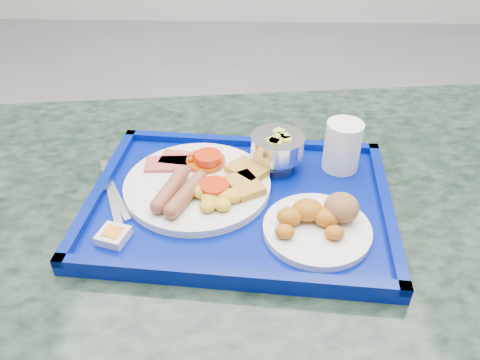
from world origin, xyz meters
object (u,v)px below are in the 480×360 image
at_px(main_plate, 201,184).
at_px(juice_cup, 343,144).
at_px(bread_plate, 320,221).
at_px(tray, 240,202).
at_px(fruit_bowl, 278,146).
at_px(table, 260,283).

xyz_separation_m(main_plate, juice_cup, (0.25, 0.08, 0.04)).
relative_size(bread_plate, juice_cup, 1.82).
bearing_deg(tray, fruit_bowl, 57.04).
xyz_separation_m(bread_plate, juice_cup, (0.06, 0.17, 0.03)).
distance_m(table, fruit_bowl, 0.28).
bearing_deg(bread_plate, fruit_bowl, 109.54).
bearing_deg(main_plate, fruit_bowl, 29.54).
bearing_deg(tray, main_plate, 160.36).
bearing_deg(tray, juice_cup, 29.40).
distance_m(table, main_plate, 0.26).
xyz_separation_m(tray, bread_plate, (0.12, -0.07, 0.02)).
distance_m(bread_plate, fruit_bowl, 0.18).
distance_m(table, bread_plate, 0.26).
height_order(table, juice_cup, juice_cup).
distance_m(table, juice_cup, 0.31).
height_order(main_plate, fruit_bowl, fruit_bowl).
bearing_deg(main_plate, bread_plate, -26.37).
bearing_deg(juice_cup, main_plate, -162.68).
distance_m(table, tray, 0.22).
relative_size(table, bread_plate, 8.25).
height_order(main_plate, juice_cup, juice_cup).
bearing_deg(table, bread_plate, -44.28).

